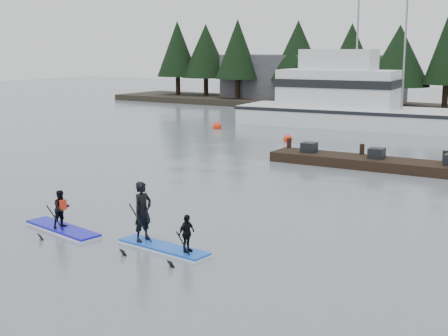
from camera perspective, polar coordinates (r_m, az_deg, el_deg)
The scene contains 10 objects.
ground at distance 19.88m, azimuth -9.43°, elevation -5.88°, with size 160.00×160.00×0.00m, color slate.
far_shore at distance 57.76m, azimuth 19.75°, elevation 4.92°, with size 70.00×8.00×0.60m, color #2D281E.
treeline at distance 57.78m, azimuth 19.73°, elevation 4.62°, with size 60.00×4.00×8.00m, color black, non-canonical shape.
waterfront_building at distance 64.04m, azimuth 7.92°, elevation 7.96°, with size 18.00×6.00×5.00m, color #4C4C51.
fishing_boat_large at distance 46.98m, azimuth 12.25°, elevation 4.70°, with size 19.26×7.00×10.50m.
floating_dock at distance 30.31m, azimuth 17.35°, elevation 0.05°, with size 14.50×1.93×0.48m, color black.
buoy_b at distance 38.82m, azimuth 5.86°, elevation 2.43°, with size 0.55×0.55×0.55m, color #FB2D0C.
buoy_a at distance 44.73m, azimuth -0.63°, elevation 3.60°, with size 0.61×0.61×0.61m, color #FB2D0C.
paddleboard_solo at distance 20.40m, azimuth -14.60°, elevation -4.43°, with size 3.20×1.32×1.80m.
paddleboard_duo at distance 18.14m, azimuth -6.20°, elevation -5.19°, with size 3.06×1.23×2.42m.
Camera 1 is at (12.86, -14.05, 5.69)m, focal length 50.00 mm.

